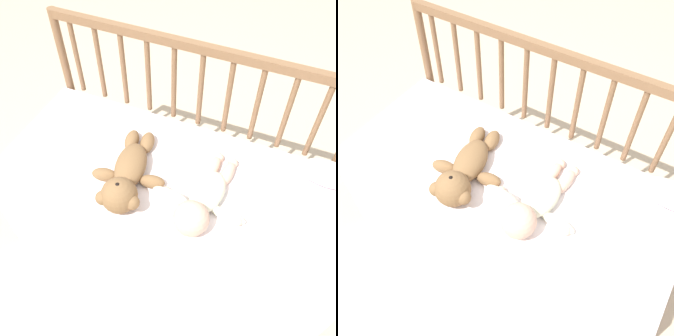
# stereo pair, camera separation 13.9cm
# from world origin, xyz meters

# --- Properties ---
(ground_plane) EXTENTS (12.00, 12.00, 0.00)m
(ground_plane) POSITION_xyz_m (0.00, 0.00, 0.00)
(ground_plane) COLOR #C6B293
(crib_mattress) EXTENTS (1.34, 0.59, 0.52)m
(crib_mattress) POSITION_xyz_m (0.00, 0.00, 0.26)
(crib_mattress) COLOR silver
(crib_mattress) RESTS_ON ground_plane
(crib_rail) EXTENTS (1.34, 0.04, 0.91)m
(crib_rail) POSITION_xyz_m (-0.00, 0.32, 0.65)
(crib_rail) COLOR brown
(crib_rail) RESTS_ON ground_plane
(blanket) EXTENTS (0.83, 0.49, 0.01)m
(blanket) POSITION_xyz_m (0.02, -0.03, 0.52)
(blanket) COLOR white
(blanket) RESTS_ON crib_mattress
(teddy_bear) EXTENTS (0.29, 0.42, 0.13)m
(teddy_bear) POSITION_xyz_m (-0.13, -0.10, 0.57)
(teddy_bear) COLOR olive
(teddy_bear) RESTS_ON crib_mattress
(baby) EXTENTS (0.34, 0.41, 0.13)m
(baby) POSITION_xyz_m (0.16, -0.09, 0.57)
(baby) COLOR #EAEACC
(baby) RESTS_ON crib_mattress
(small_pillow) EXTENTS (0.23, 0.13, 0.06)m
(small_pillow) POSITION_xyz_m (0.56, 0.22, 0.55)
(small_pillow) COLOR white
(small_pillow) RESTS_ON crib_mattress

